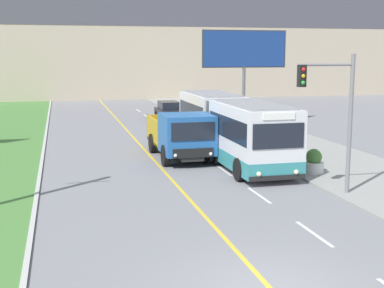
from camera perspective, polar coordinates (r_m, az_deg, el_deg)
The scene contains 11 objects.
ground_plane at distance 13.05m, azimuth 8.20°, elevation -14.87°, with size 300.00×300.00×0.00m, color slate.
lane_marking_centre at distance 15.21m, azimuth 6.16°, elevation -11.17°, with size 2.88×140.00×0.01m.
city_bus at distance 27.83m, azimuth 4.07°, elevation 1.77°, with size 2.67×12.85×3.17m.
dump_truck at distance 27.08m, azimuth -0.95°, elevation 0.84°, with size 2.56×6.49×2.47m.
car_distant at distance 45.05m, azimuth -2.46°, elevation 3.59°, with size 1.80×4.30×1.45m.
traffic_light_mast at distance 20.74m, azimuth 14.97°, elevation 3.92°, with size 2.28×0.32×5.39m.
billboard_large at distance 41.29m, azimuth 5.61°, elevation 9.77°, with size 6.63×0.24×7.17m.
planter_round_near at distance 24.73m, azimuth 12.85°, elevation -1.90°, with size 0.90×0.90×1.09m.
planter_round_second at distance 28.89m, azimuth 8.23°, elevation -0.08°, with size 0.97×0.97×1.14m.
planter_round_third at distance 33.38m, azimuth 5.59°, elevation 1.23°, with size 0.86×0.86×1.08m.
planter_round_far at distance 37.85m, azimuth 3.14°, elevation 2.28°, with size 0.93×0.93×1.13m.
Camera 1 is at (-4.58, -10.97, 5.38)m, focal length 50.00 mm.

